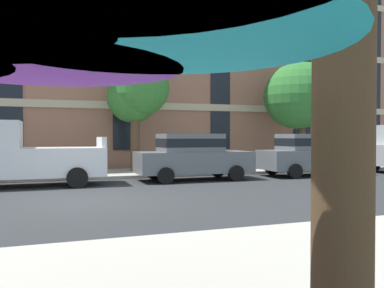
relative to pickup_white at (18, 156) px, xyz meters
The scene contains 8 objects.
ground_plane 4.26m from the pickup_white, 63.47° to the right, with size 120.00×120.00×0.00m, color #2D3033.
sidewalk_far 3.74m from the pickup_white, 59.21° to the left, with size 56.00×3.60×0.12m, color #B2ADA3.
apartment_building 14.30m from the pickup_white, 80.71° to the left, with size 41.19×12.08×19.20m.
pickup_white is the anchor object (origin of this frame).
sedan_gray 6.13m from the pickup_white, ahead, with size 4.40×1.98×1.78m.
sedan_gray_midblock 11.43m from the pickup_white, ahead, with size 4.40×1.98×1.78m.
street_tree_middle 6.52m from the pickup_white, 37.04° to the left, with size 2.78×2.92×5.15m.
street_tree_right 13.58m from the pickup_white, 12.91° to the left, with size 3.72×3.35×5.45m.
Camera 1 is at (-0.81, -10.72, 1.71)m, focal length 37.45 mm.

